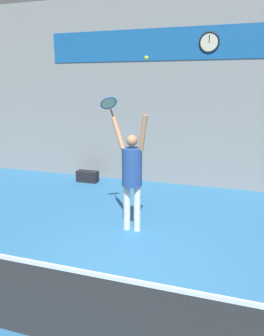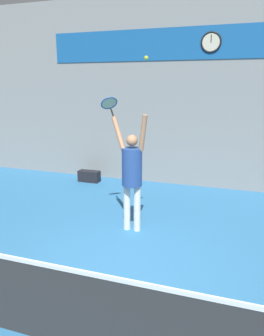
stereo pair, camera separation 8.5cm
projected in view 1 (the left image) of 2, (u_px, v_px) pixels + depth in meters
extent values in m
plane|color=teal|center=(111.00, 290.00, 4.45)|extent=(18.00, 18.00, 0.00)
cube|color=gray|center=(183.00, 93.00, 8.62)|extent=(18.00, 0.10, 5.00)
cube|color=#195B9E|center=(184.00, 43.00, 8.26)|extent=(7.46, 0.02, 0.79)
cylinder|color=beige|center=(209.00, 42.00, 8.06)|extent=(0.46, 0.02, 0.46)
torus|color=black|center=(209.00, 42.00, 8.06)|extent=(0.51, 0.05, 0.51)
cube|color=black|center=(209.00, 39.00, 8.02)|extent=(0.02, 0.01, 0.18)
cube|color=#2D2D2D|center=(73.00, 311.00, 3.36)|extent=(8.15, 0.01, 0.91)
cube|color=white|center=(71.00, 270.00, 3.24)|extent=(8.15, 0.02, 0.05)
cylinder|color=white|center=(127.00, 207.00, 6.23)|extent=(0.13, 0.13, 0.89)
cylinder|color=white|center=(137.00, 208.00, 6.17)|extent=(0.13, 0.13, 0.89)
cylinder|color=#26478C|center=(132.00, 167.00, 6.01)|extent=(0.37, 0.37, 0.70)
sphere|color=tan|center=(132.00, 140.00, 5.88)|extent=(0.21, 0.21, 0.21)
cylinder|color=tan|center=(143.00, 133.00, 5.75)|extent=(0.22, 0.20, 0.66)
cylinder|color=tan|center=(118.00, 133.00, 6.05)|extent=(0.39, 0.34, 0.60)
cylinder|color=black|center=(112.00, 113.00, 6.18)|extent=(0.13, 0.15, 0.16)
torus|color=#1E51A5|center=(109.00, 103.00, 6.30)|extent=(0.41, 0.40, 0.25)
cylinder|color=beige|center=(109.00, 103.00, 6.30)|extent=(0.35, 0.34, 0.21)
sphere|color=#CCDB2D|center=(146.00, 58.00, 5.32)|extent=(0.07, 0.07, 0.07)
cube|color=black|center=(87.00, 176.00, 9.39)|extent=(0.61, 0.27, 0.32)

